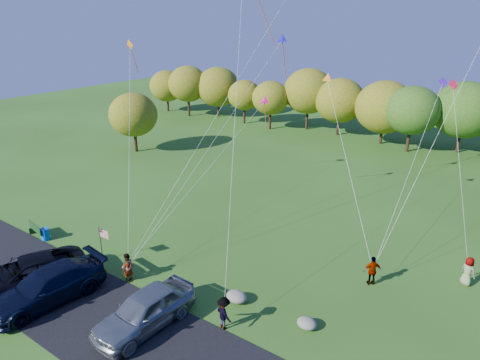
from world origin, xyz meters
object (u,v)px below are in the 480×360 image
object	(u,v)px
flyer_c	(224,313)
minivan_silver	(145,310)
park_bench	(37,230)
flyer_b	(127,267)
flyer_e	(468,271)
flyer_d	(373,271)
minivan_navy	(47,286)
minivan_dark	(27,274)
trash_barrel	(45,234)
flyer_a	(128,270)

from	to	relation	value
flyer_c	minivan_silver	bearing A→B (deg)	53.46
park_bench	flyer_b	bearing A→B (deg)	10.92
flyer_b	flyer_c	size ratio (longest dim) A/B	0.94
flyer_e	flyer_d	bearing A→B (deg)	63.79
minivan_navy	flyer_b	world-z (taller)	minivan_navy
flyer_b	flyer_c	xyz separation A→B (m)	(7.45, -0.17, 0.05)
minivan_dark	park_bench	xyz separation A→B (m)	(-5.50, 3.86, -0.41)
minivan_navy	flyer_d	xyz separation A→B (m)	(14.28, 12.02, -0.07)
flyer_c	flyer_e	world-z (taller)	flyer_e
flyer_d	flyer_e	size ratio (longest dim) A/B	1.02
minivan_navy	flyer_d	size ratio (longest dim) A/B	3.48
minivan_dark	flyer_d	size ratio (longest dim) A/B	3.61
minivan_dark	minivan_silver	size ratio (longest dim) A/B	1.17
park_bench	trash_barrel	size ratio (longest dim) A/B	2.23
minivan_navy	flyer_c	bearing A→B (deg)	30.07
flyer_b	flyer_d	bearing A→B (deg)	61.73
minivan_silver	flyer_b	world-z (taller)	minivan_silver
minivan_navy	flyer_b	xyz separation A→B (m)	(1.93, 4.04, -0.14)
minivan_dark	minivan_silver	bearing A→B (deg)	32.89
flyer_c	minivan_navy	bearing A→B (deg)	42.11
minivan_navy	minivan_silver	size ratio (longest dim) A/B	1.13
flyer_e	trash_barrel	world-z (taller)	flyer_e
flyer_b	minivan_silver	bearing A→B (deg)	-1.68
minivan_dark	minivan_navy	bearing A→B (deg)	21.58
minivan_silver	park_bench	world-z (taller)	minivan_silver
minivan_navy	flyer_c	world-z (taller)	minivan_navy
trash_barrel	flyer_d	bearing A→B (deg)	20.93
park_bench	trash_barrel	distance (m)	0.88
flyer_a	trash_barrel	bearing A→B (deg)	126.02
minivan_dark	minivan_navy	xyz separation A→B (m)	(2.12, -0.00, 0.01)
flyer_b	park_bench	size ratio (longest dim) A/B	0.86
minivan_navy	flyer_a	xyz separation A→B (m)	(2.18, 3.87, -0.20)
flyer_d	trash_barrel	world-z (taller)	flyer_d
flyer_d	flyer_a	bearing A→B (deg)	-4.23
flyer_e	trash_barrel	bearing A→B (deg)	52.73
flyer_a	minivan_silver	bearing A→B (deg)	-83.67
flyer_c	trash_barrel	xyz separation A→B (m)	(-16.14, 0.10, -0.46)
flyer_d	flyer_e	distance (m)	5.65
flyer_b	flyer_e	bearing A→B (deg)	62.26
flyer_a	park_bench	distance (m)	9.81
minivan_silver	trash_barrel	distance (m)	13.01
flyer_c	flyer_e	size ratio (longest dim) A/B	1.00
flyer_a	flyer_e	bearing A→B (deg)	-19.17
flyer_a	flyer_d	size ratio (longest dim) A/B	0.86
flyer_e	trash_barrel	xyz separation A→B (m)	(-25.69, -11.27, -0.46)
flyer_a	flyer_d	world-z (taller)	flyer_d
flyer_c	trash_barrel	world-z (taller)	flyer_c
minivan_silver	flyer_d	bearing A→B (deg)	54.85
minivan_dark	minivan_silver	distance (m)	8.30
minivan_navy	flyer_d	world-z (taller)	minivan_navy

